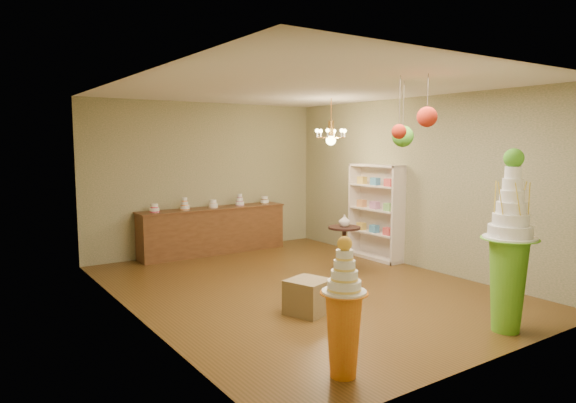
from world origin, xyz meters
TOP-DOWN VIEW (x-y plane):
  - floor at (0.00, 0.00)m, footprint 6.50×6.50m
  - ceiling at (0.00, 0.00)m, footprint 6.50×6.50m
  - wall_back at (0.00, 3.25)m, footprint 5.00×0.04m
  - wall_front at (0.00, -3.25)m, footprint 5.00×0.04m
  - wall_left at (-2.50, 0.00)m, footprint 0.04×6.50m
  - wall_right at (2.50, 0.00)m, footprint 0.04×6.50m
  - pedestal_green at (0.93, -2.85)m, footprint 0.68×0.68m
  - pedestal_orange at (-1.42, -2.68)m, footprint 0.54×0.54m
  - burlap_riser at (-0.61, -1.03)m, footprint 0.62×0.62m
  - sideboard at (0.00, 2.97)m, footprint 3.04×0.54m
  - shelving_unit at (2.34, 0.80)m, footprint 0.33×1.20m
  - round_table at (1.39, 0.60)m, footprint 0.63×0.63m
  - vase at (1.39, 0.60)m, footprint 0.26×0.26m
  - pom_red_left at (0.27, -2.15)m, footprint 0.24×0.24m
  - pom_green_mid at (0.57, -1.50)m, footprint 0.28×0.28m
  - pom_red_right at (0.11, -1.87)m, footprint 0.18×0.18m
  - chandelier at (1.44, 1.06)m, footprint 0.78×0.78m

SIDE VIEW (x-z plane):
  - floor at x=0.00m, z-range 0.00..0.00m
  - burlap_riser at x=-0.61m, z-range 0.00..0.45m
  - round_table at x=1.39m, z-range 0.11..0.84m
  - sideboard at x=0.00m, z-range -0.10..1.06m
  - pedestal_orange at x=-1.42m, z-range -0.14..1.21m
  - vase at x=1.39m, z-range 0.73..0.95m
  - pedestal_green at x=0.93m, z-range -0.23..1.92m
  - shelving_unit at x=2.34m, z-range 0.00..1.80m
  - wall_back at x=0.00m, z-range 0.00..3.00m
  - wall_front at x=0.00m, z-range 0.00..3.00m
  - wall_left at x=-2.50m, z-range 0.00..3.00m
  - wall_right at x=2.50m, z-range 0.00..3.00m
  - pom_green_mid at x=0.57m, z-range 1.86..2.71m
  - chandelier at x=1.44m, z-range 1.88..2.73m
  - pom_red_right at x=0.11m, z-range 1.97..2.72m
  - pom_red_left at x=0.27m, z-range 2.20..2.81m
  - ceiling at x=0.00m, z-range 3.00..3.00m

